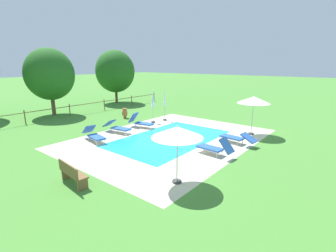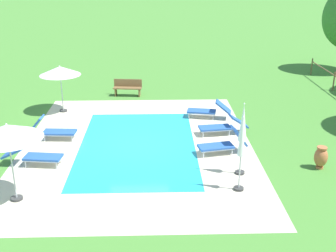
{
  "view_description": "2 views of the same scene",
  "coord_description": "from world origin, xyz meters",
  "views": [
    {
      "loc": [
        -11.1,
        -8.74,
        4.4
      ],
      "look_at": [
        0.48,
        0.5,
        0.6
      ],
      "focal_mm": 26.26,
      "sensor_mm": 36.0,
      "label": 1
    },
    {
      "loc": [
        15.43,
        0.73,
        6.7
      ],
      "look_at": [
        -0.11,
        1.19,
        0.77
      ],
      "focal_mm": 46.0,
      "sensor_mm": 36.0,
      "label": 2
    }
  ],
  "objects": [
    {
      "name": "sun_lounger_north_far",
      "position": [
        0.82,
        3.19,
        0.4
      ],
      "size": [
        0.96,
        1.9,
        1.02
      ],
      "color": "#2856A8",
      "rests_on": "ground"
    },
    {
      "name": "pool_coping_rim",
      "position": [
        0.0,
        0.0,
        0.01
      ],
      "size": [
        7.89,
        4.94,
        0.01
      ],
      "color": "beige",
      "rests_on": "ground"
    },
    {
      "name": "sun_lounger_south_near_corner",
      "position": [
        -3.11,
        3.11,
        0.37
      ],
      "size": [
        0.98,
        2.06,
        0.86
      ],
      "color": "#2856A8",
      "rests_on": "ground"
    },
    {
      "name": "perimeter_fence",
      "position": [
        -0.26,
        10.62,
        0.7
      ],
      "size": [
        21.59,
        0.08,
        1.05
      ],
      "color": "brown",
      "rests_on": "ground"
    },
    {
      "name": "ground_plane",
      "position": [
        0.0,
        0.0,
        0.0
      ],
      "size": [
        160.0,
        160.0,
        0.0
      ],
      "primitive_type": "plane",
      "color": "#478433"
    },
    {
      "name": "patio_umbrella_open_by_bench",
      "position": [
        -4.24,
        -3.7,
        1.98
      ],
      "size": [
        1.9,
        1.9,
        2.24
      ],
      "color": "#383838",
      "rests_on": "ground"
    },
    {
      "name": "tree_east_mid",
      "position": [
        7.13,
        13.37,
        3.51
      ],
      "size": [
        4.3,
        4.3,
        5.84
      ],
      "color": "brown",
      "rests_on": "ground"
    },
    {
      "name": "swimming_pool_water",
      "position": [
        0.0,
        0.0,
        0.01
      ],
      "size": [
        7.41,
        4.46,
        0.01
      ],
      "primitive_type": "cube",
      "color": "#23A8C1",
      "rests_on": "ground"
    },
    {
      "name": "patio_umbrella_open_foreground",
      "position": [
        3.97,
        -3.49,
        2.19
      ],
      "size": [
        1.99,
        1.99,
        2.46
      ],
      "color": "#383838",
      "rests_on": "ground"
    },
    {
      "name": "patio_umbrella_closed_row_west",
      "position": [
        2.47,
        3.55,
        1.68
      ],
      "size": [
        0.32,
        0.32,
        2.51
      ],
      "color": "#383838",
      "rests_on": "ground"
    },
    {
      "name": "patio_umbrella_closed_row_mid_west",
      "position": [
        3.57,
        3.31,
        1.57
      ],
      "size": [
        0.32,
        0.32,
        2.46
      ],
      "color": "#383838",
      "rests_on": "ground"
    },
    {
      "name": "tree_west_mid",
      "position": [
        -0.81,
        12.28,
        3.48
      ],
      "size": [
        4.02,
        4.02,
        5.66
      ],
      "color": "brown",
      "rests_on": "ground"
    },
    {
      "name": "wooden_bench_lawn_side",
      "position": [
        -6.79,
        -0.76,
        0.47
      ],
      "size": [
        0.6,
        1.54,
        0.87
      ],
      "color": "brown",
      "rests_on": "ground"
    },
    {
      "name": "sun_lounger_north_mid",
      "position": [
        1.59,
        -3.54,
        0.35
      ],
      "size": [
        0.85,
        2.13,
        0.71
      ],
      "color": "#2856A8",
      "rests_on": "ground"
    },
    {
      "name": "pool_deck_paving",
      "position": [
        0.0,
        0.0,
        0.0
      ],
      "size": [
        11.83,
        8.89,
        0.01
      ],
      "primitive_type": "cube",
      "color": "beige",
      "rests_on": "ground"
    },
    {
      "name": "sun_lounger_north_near_steps",
      "position": [
        -1.1,
        3.45,
        0.37
      ],
      "size": [
        0.86,
        2.09,
        0.8
      ],
      "color": "#2856A8",
      "rests_on": "ground"
    },
    {
      "name": "terracotta_urn_near_fence",
      "position": [
        2.15,
        6.4,
        0.43
      ],
      "size": [
        0.46,
        0.46,
        0.8
      ],
      "color": "#B7663D",
      "rests_on": "ground"
    },
    {
      "name": "sun_lounger_north_end",
      "position": [
        -0.77,
        -3.42,
        0.39
      ],
      "size": [
        0.72,
        1.91,
        0.98
      ],
      "color": "#2856A8",
      "rests_on": "ground"
    }
  ]
}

